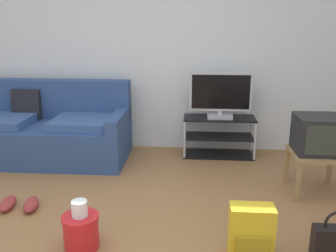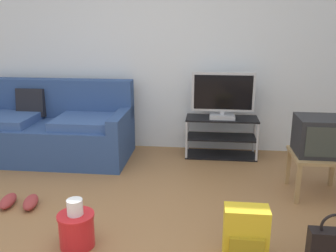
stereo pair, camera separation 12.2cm
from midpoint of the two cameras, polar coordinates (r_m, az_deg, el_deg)
The scene contains 9 objects.
wall_back at distance 4.83m, azimuth -3.07°, elevation 12.30°, with size 9.00×0.10×2.70m, color silver.
couch at distance 4.81m, azimuth -19.01°, elevation -0.77°, with size 1.99×0.91×0.94m.
tv_stand at distance 4.68m, azimuth 7.14°, elevation -1.63°, with size 0.89×0.37×0.50m.
flat_tv at distance 4.53m, azimuth 7.38°, elevation 4.69°, with size 0.76×0.22×0.57m.
side_table at distance 3.88m, azimuth 21.23°, elevation -4.80°, with size 0.50×0.50×0.42m.
crt_tv at distance 3.82m, azimuth 21.53°, elevation -1.22°, with size 0.45×0.41×0.36m.
backpack at distance 2.80m, azimuth 11.52°, elevation -15.82°, with size 0.32×0.24×0.39m.
cleaning_bucket at distance 2.94m, azimuth -14.56°, elevation -15.18°, with size 0.28×0.28×0.38m.
sneakers_pair at distance 3.71m, azimuth -22.95°, elevation -11.07°, with size 0.40×0.31×0.09m.
Camera 1 is at (0.55, -2.34, 1.64)m, focal length 39.28 mm.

